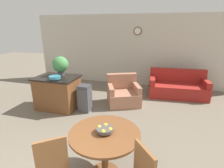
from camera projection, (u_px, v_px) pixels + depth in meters
The scene contains 10 objects.
wall_back at pixel (131, 51), 6.82m from camera, with size 8.00×0.09×2.70m.
dining_table at pixel (105, 143), 2.62m from camera, with size 1.06×1.06×0.77m.
dining_chair_near_left at pixel (53, 164), 2.28m from camera, with size 0.59×0.59×0.99m.
fruit_bowl at pixel (105, 129), 2.55m from camera, with size 0.25×0.25×0.10m.
kitchen_island at pixel (58, 92), 4.98m from camera, with size 1.16×0.85×0.92m.
teal_bowl at pixel (55, 77), 4.56m from camera, with size 0.30×0.30×0.10m.
potted_plant at pixel (60, 65), 4.89m from camera, with size 0.44×0.44×0.54m.
trash_bin at pixel (85, 98), 4.81m from camera, with size 0.31×0.32×0.75m.
couch at pixel (177, 87), 5.88m from camera, with size 1.91×0.99×0.87m.
armchair at pixel (123, 94), 5.31m from camera, with size 1.18×1.14×0.86m.
Camera 1 is at (1.15, -1.07, 2.25)m, focal length 28.00 mm.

